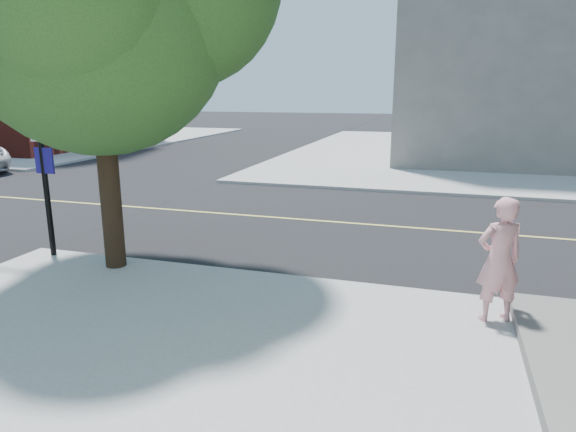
% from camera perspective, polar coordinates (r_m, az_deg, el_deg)
% --- Properties ---
extents(ground, '(140.00, 140.00, 0.00)m').
position_cam_1_polar(ground, '(11.77, -22.15, -4.30)').
color(ground, black).
rests_on(ground, ground).
extents(road_ew, '(140.00, 9.00, 0.01)m').
position_cam_1_polar(road_ew, '(15.36, -11.67, 0.58)').
color(road_ew, black).
rests_on(road_ew, ground).
extents(sidewalk_nw, '(26.00, 25.00, 0.12)m').
position_cam_1_polar(sidewalk_nw, '(42.81, -28.30, 7.68)').
color(sidewalk_nw, '#A1A1A1').
rests_on(sidewalk_nw, ground).
extents(sidewalk_ne, '(29.00, 25.00, 0.12)m').
position_cam_1_polar(sidewalk_ne, '(30.92, 28.73, 5.86)').
color(sidewalk_ne, '#A1A1A1').
rests_on(sidewalk_ne, ground).
extents(man_on_phone, '(0.81, 0.69, 1.88)m').
position_cam_1_polar(man_on_phone, '(8.07, 22.47, -4.55)').
color(man_on_phone, pink).
rests_on(man_on_phone, sidewalk_se).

